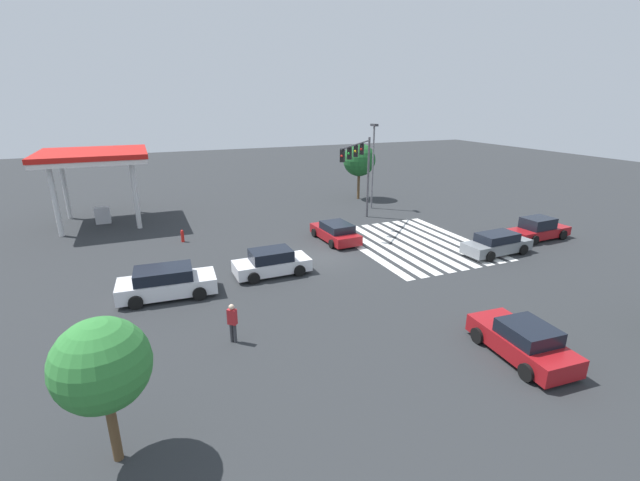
{
  "coord_description": "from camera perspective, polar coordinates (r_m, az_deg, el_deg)",
  "views": [
    {
      "loc": [
        -23.27,
        9.85,
        9.45
      ],
      "look_at": [
        0.0,
        0.0,
        1.11
      ],
      "focal_mm": 24.0,
      "sensor_mm": 36.0,
      "label": 1
    }
  ],
  "objects": [
    {
      "name": "ground_plane",
      "position": [
        26.98,
        0.0,
        -2.23
      ],
      "size": [
        127.49,
        127.49,
        0.0
      ],
      "primitive_type": "plane",
      "color": "#2B2D30"
    },
    {
      "name": "tree_corner_b",
      "position": [
        42.55,
        5.25,
        10.64
      ],
      "size": [
        3.16,
        3.16,
        5.44
      ],
      "color": "brown",
      "rests_on": "ground_plane"
    },
    {
      "name": "car_2",
      "position": [
        34.02,
        27.08,
        1.34
      ],
      "size": [
        2.15,
        4.71,
        1.57
      ],
      "rotation": [
        0.0,
        0.0,
        -1.53
      ],
      "color": "maroon",
      "rests_on": "ground_plane"
    },
    {
      "name": "street_light_pole_a",
      "position": [
        38.68,
        7.09,
        10.81
      ],
      "size": [
        0.8,
        0.36,
        7.47
      ],
      "color": "slate",
      "rests_on": "ground_plane"
    },
    {
      "name": "tree_corner_a",
      "position": [
        12.65,
        -27.09,
        -14.62
      ],
      "size": [
        2.48,
        2.48,
        4.26
      ],
      "color": "brown",
      "rests_on": "ground_plane"
    },
    {
      "name": "car_4",
      "position": [
        29.59,
        22.51,
        -0.42
      ],
      "size": [
        2.11,
        4.7,
        1.39
      ],
      "rotation": [
        0.0,
        0.0,
        -1.52
      ],
      "color": "gray",
      "rests_on": "ground_plane"
    },
    {
      "name": "gas_station_canopy",
      "position": [
        37.66,
        -27.96,
        9.55
      ],
      "size": [
        7.68,
        7.68,
        5.72
      ],
      "color": "silver",
      "rests_on": "ground_plane"
    },
    {
      "name": "crosswalk_markings",
      "position": [
        30.25,
        12.33,
        -0.36
      ],
      "size": [
        10.66,
        8.2,
        0.01
      ],
      "rotation": [
        0.0,
        0.0,
        1.57
      ],
      "color": "silver",
      "rests_on": "ground_plane"
    },
    {
      "name": "pedestrian",
      "position": [
        17.9,
        -11.6,
        -10.49
      ],
      "size": [
        0.41,
        0.41,
        1.7
      ],
      "rotation": [
        0.0,
        0.0,
        -0.74
      ],
      "color": "#38383D",
      "rests_on": "ground_plane"
    },
    {
      "name": "car_3",
      "position": [
        18.5,
        25.4,
        -12.02
      ],
      "size": [
        4.34,
        2.32,
        1.44
      ],
      "rotation": [
        0.0,
        0.0,
        -0.07
      ],
      "color": "maroon",
      "rests_on": "ground_plane"
    },
    {
      "name": "traffic_signal_mast",
      "position": [
        33.06,
        5.27,
        10.5
      ],
      "size": [
        5.01,
        5.01,
        6.59
      ],
      "rotation": [
        0.0,
        0.0,
        2.36
      ],
      "color": "#47474C",
      "rests_on": "ground_plane"
    },
    {
      "name": "fire_hydrant",
      "position": [
        31.25,
        -17.86,
        0.59
      ],
      "size": [
        0.22,
        0.22,
        0.86
      ],
      "color": "red",
      "rests_on": "ground_plane"
    },
    {
      "name": "car_5",
      "position": [
        29.93,
        2.08,
        1.13
      ],
      "size": [
        4.54,
        2.28,
        1.34
      ],
      "rotation": [
        0.0,
        0.0,
        0.05
      ],
      "color": "maroon",
      "rests_on": "ground_plane"
    },
    {
      "name": "car_0",
      "position": [
        22.83,
        -19.8,
        -5.3
      ],
      "size": [
        2.42,
        4.83,
        1.53
      ],
      "rotation": [
        0.0,
        0.0,
        -1.63
      ],
      "color": "silver",
      "rests_on": "ground_plane"
    },
    {
      "name": "car_1",
      "position": [
        24.32,
        -6.46,
        -2.95
      ],
      "size": [
        2.07,
        4.28,
        1.46
      ],
      "rotation": [
        0.0,
        0.0,
        -1.56
      ],
      "color": "silver",
      "rests_on": "ground_plane"
    }
  ]
}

